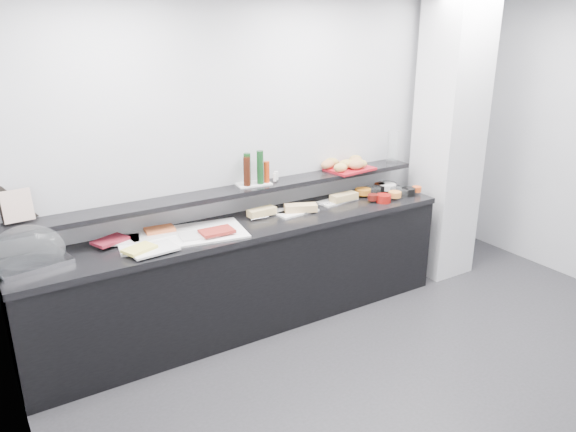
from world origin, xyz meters
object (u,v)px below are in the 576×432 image
bread_tray (350,169)px  sandwich_plate_mid (297,212)px  framed_print (17,202)px  carafe (393,147)px  condiment_tray (253,184)px  cloche_base (33,264)px

bread_tray → sandwich_plate_mid: bearing=-174.3°
framed_print → carafe: (3.29, -0.13, 0.02)m
sandwich_plate_mid → bread_tray: size_ratio=0.88×
condiment_tray → bread_tray: bearing=4.6°
condiment_tray → sandwich_plate_mid: bearing=-25.0°
sandwich_plate_mid → cloche_base: bearing=174.1°
bread_tray → cloche_base: bearing=176.1°
cloche_base → sandwich_plate_mid: size_ratio=1.23×
framed_print → bread_tray: (2.76, -0.15, -0.12)m
cloche_base → bread_tray: (2.75, 0.12, 0.24)m
cloche_base → condiment_tray: bearing=-5.0°
bread_tray → carafe: carafe is taller
cloche_base → carafe: bearing=-8.4°
cloche_base → condiment_tray: condiment_tray is taller
cloche_base → carafe: 3.31m
condiment_tray → bread_tray: (0.97, -0.06, 0.00)m
sandwich_plate_mid → carafe: 1.27m
sandwich_plate_mid → bread_tray: 0.72m
cloche_base → bread_tray: 2.77m
cloche_base → framed_print: (-0.01, 0.27, 0.36)m
sandwich_plate_mid → carafe: (1.19, 0.16, 0.39)m
framed_print → condiment_tray: size_ratio=0.91×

